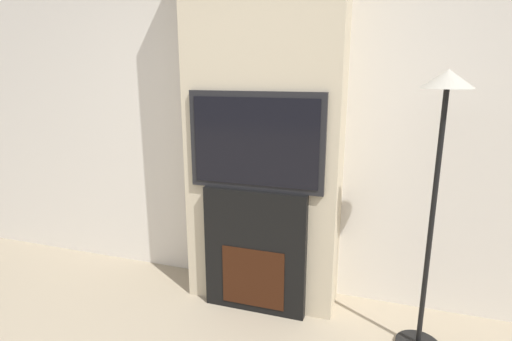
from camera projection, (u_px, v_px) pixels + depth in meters
name	position (u px, v px, depth m)	size (l,w,h in m)	color
wall_back	(272.00, 116.00, 2.95)	(6.00, 0.06, 2.70)	silver
chimney_breast	(264.00, 119.00, 2.76)	(1.08, 0.36, 2.70)	beige
fireplace	(256.00, 251.00, 2.81)	(0.73, 0.15, 0.90)	black
television	(256.00, 142.00, 2.62)	(0.92, 0.07, 0.65)	black
floor_lamp	(440.00, 149.00, 2.19)	(0.28, 0.28, 1.68)	black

